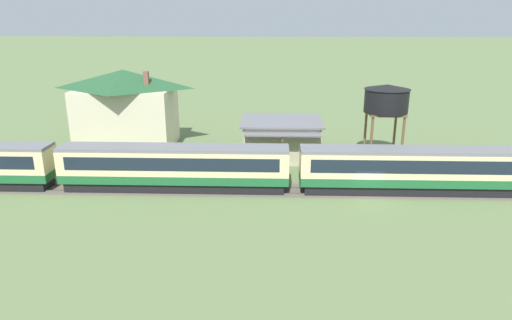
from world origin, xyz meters
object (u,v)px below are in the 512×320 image
(water_tower, at_px, (386,100))
(station_building, at_px, (281,138))
(station_house_dark_green_roof, at_px, (126,107))
(passenger_train, at_px, (177,166))

(water_tower, bearing_deg, station_building, 174.58)
(station_building, xyz_separation_m, station_house_dark_green_roof, (-19.03, 4.23, 2.64))
(passenger_train, height_order, station_house_dark_green_roof, station_house_dark_green_roof)
(passenger_train, xyz_separation_m, water_tower, (21.13, 9.52, 4.59))
(water_tower, bearing_deg, passenger_train, -155.74)
(passenger_train, distance_m, water_tower, 23.63)
(passenger_train, distance_m, station_building, 14.47)
(station_house_dark_green_roof, distance_m, water_tower, 30.83)
(station_building, bearing_deg, passenger_train, -132.95)
(passenger_train, bearing_deg, water_tower, 24.26)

